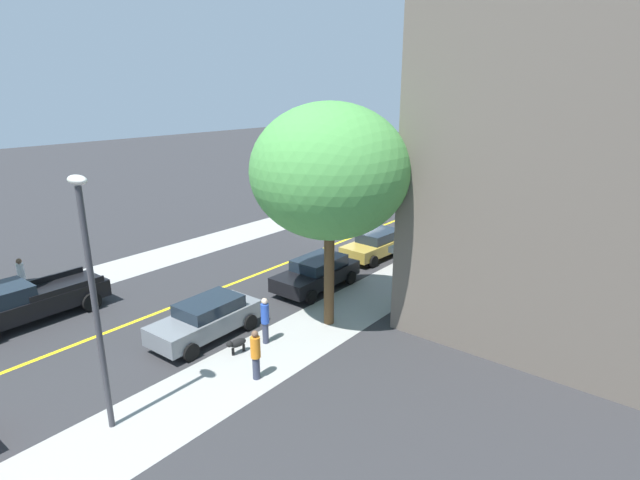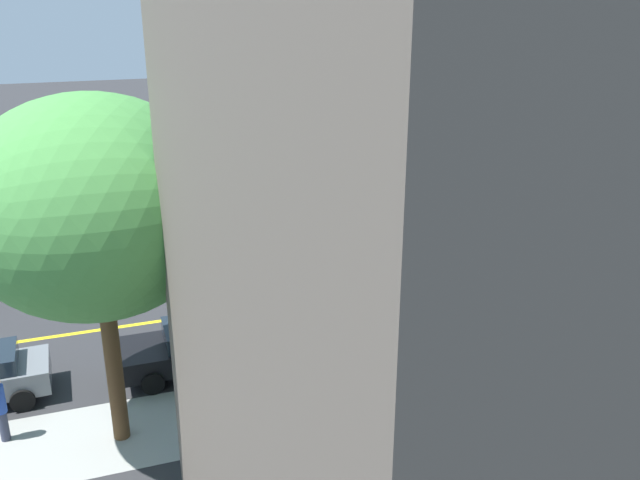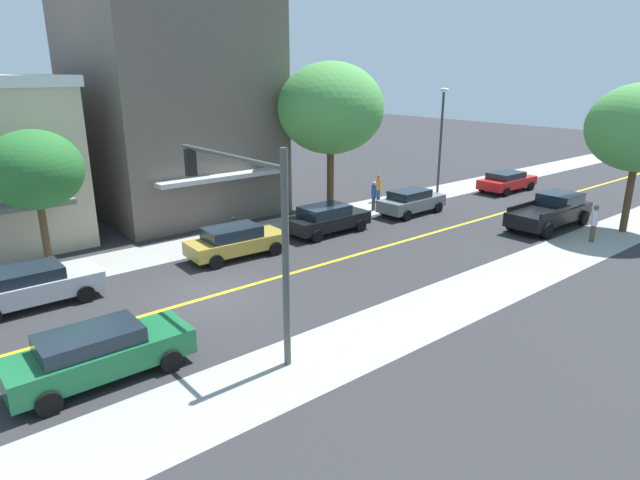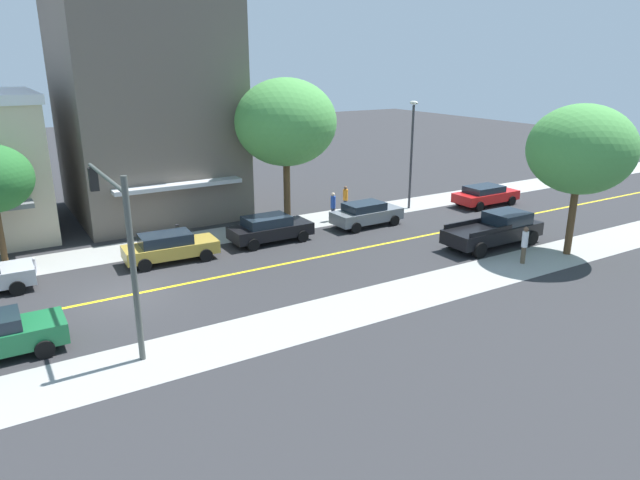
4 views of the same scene
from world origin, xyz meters
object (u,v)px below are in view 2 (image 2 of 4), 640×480
fire_hydrant (558,319)px  street_tree_left_far (95,207)px  pedestrian_blue_shirt (0,407)px  gold_sedan_left_curb (373,313)px  parking_meter (366,341)px  traffic_light_mast (390,154)px  green_sedan_right_curb (485,226)px  black_sedan_left_curb (201,344)px  street_tree_right_corner (637,216)px  silver_sedan_left_curb (588,281)px

fire_hydrant → street_tree_left_far: bearing=95.0°
street_tree_left_far → pedestrian_blue_shirt: size_ratio=4.83×
gold_sedan_left_curb → parking_meter: bearing=63.8°
fire_hydrant → parking_meter: parking_meter is taller
traffic_light_mast → green_sedan_right_curb: 5.59m
traffic_light_mast → green_sedan_right_curb: (-0.79, -4.39, -3.38)m
black_sedan_left_curb → gold_sedan_left_curb: bearing=-177.2°
parking_meter → fire_hydrant: bearing=-89.0°
parking_meter → pedestrian_blue_shirt: 9.89m
black_sedan_left_curb → fire_hydrant: bearing=173.0°
black_sedan_left_curb → green_sedan_right_curb: 15.25m
street_tree_left_far → black_sedan_left_curb: (2.65, -2.51, -5.30)m
street_tree_right_corner → pedestrian_blue_shirt: bearing=86.6°
street_tree_left_far → traffic_light_mast: street_tree_left_far is taller
street_tree_right_corner → pedestrian_blue_shirt: size_ratio=3.33×
traffic_light_mast → pedestrian_blue_shirt: size_ratio=3.48×
gold_sedan_left_curb → pedestrian_blue_shirt: bearing=13.7°
green_sedan_right_curb → pedestrian_blue_shirt: (-8.48, 19.00, 0.17)m
green_sedan_right_curb → silver_sedan_left_curb: bearing=92.4°
street_tree_left_far → fire_hydrant: street_tree_left_far is taller
street_tree_left_far → green_sedan_right_curb: (9.29, -16.24, -5.28)m
street_tree_right_corner → black_sedan_left_curb: bearing=77.0°
street_tree_right_corner → parking_meter: 8.84m
fire_hydrant → gold_sedan_left_curb: gold_sedan_left_curb is taller
traffic_light_mast → pedestrian_blue_shirt: traffic_light_mast is taller
fire_hydrant → silver_sedan_left_curb: (1.57, -2.43, 0.39)m
street_tree_right_corner → street_tree_left_far: (0.27, 15.14, 1.74)m
traffic_light_mast → gold_sedan_left_curb: bearing=-27.5°
green_sedan_right_curb → silver_sedan_left_curb: size_ratio=1.05×
parking_meter → silver_sedan_left_curb: (1.69, -9.36, -0.09)m
black_sedan_left_curb → parking_meter: bearing=161.6°
black_sedan_left_curb → street_tree_right_corner: bearing=167.0°
street_tree_right_corner → street_tree_left_far: street_tree_left_far is taller
traffic_light_mast → street_tree_right_corner: bearing=17.6°
gold_sedan_left_curb → street_tree_right_corner: bearing=158.2°
street_tree_right_corner → gold_sedan_left_curb: bearing=65.6°
fire_hydrant → gold_sedan_left_curb: bearing=74.2°
street_tree_left_far → gold_sedan_left_curb: bearing=-70.2°
street_tree_left_far → parking_meter: size_ratio=6.57×
parking_meter → traffic_light_mast: traffic_light_mast is taller
street_tree_left_far → silver_sedan_left_curb: size_ratio=1.87×
green_sedan_right_curb → silver_sedan_left_curb: (-6.48, -0.24, -0.02)m
street_tree_right_corner → parking_meter: size_ratio=4.53×
fire_hydrant → green_sedan_right_curb: green_sedan_right_curb is taller
parking_meter → gold_sedan_left_curb: gold_sedan_left_curb is taller
street_tree_left_far → green_sedan_right_curb: 19.44m
black_sedan_left_curb → green_sedan_right_curb: (6.64, -13.73, 0.01)m
street_tree_left_far → gold_sedan_left_curb: (2.92, -8.12, -5.31)m
traffic_light_mast → black_sedan_left_curb: traffic_light_mast is taller
fire_hydrant → green_sedan_right_curb: (8.05, -2.19, 0.41)m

